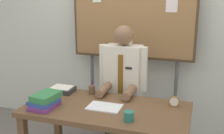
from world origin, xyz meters
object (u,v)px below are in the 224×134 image
object	(u,v)px
desk	(106,116)
bulletin_board	(133,20)
coffee_mug	(129,116)
open_notebook	(105,107)
paper_tray	(62,89)
person	(123,94)
desk_clock	(174,102)
book_stack	(45,101)
pen_holder	(92,90)

from	to	relation	value
desk	bulletin_board	bearing A→B (deg)	89.99
coffee_mug	desk	bearing A→B (deg)	141.77
desk	open_notebook	size ratio (longest dim) A/B	4.93
bulletin_board	paper_tray	distance (m)	1.18
person	bulletin_board	distance (m)	0.90
desk	coffee_mug	bearing A→B (deg)	-38.23
desk	bulletin_board	distance (m)	1.28
desk	desk_clock	distance (m)	0.66
paper_tray	desk	bearing A→B (deg)	-22.32
book_stack	open_notebook	bearing A→B (deg)	17.17
desk	pen_holder	bearing A→B (deg)	132.64
bulletin_board	paper_tray	bearing A→B (deg)	-129.49
bulletin_board	coffee_mug	size ratio (longest dim) A/B	22.95
open_notebook	coffee_mug	size ratio (longest dim) A/B	3.60
open_notebook	paper_tray	xyz separation A→B (m)	(-0.59, 0.27, 0.02)
desk	coffee_mug	xyz separation A→B (m)	(0.28, -0.22, 0.14)
desk	paper_tray	distance (m)	0.66
person	paper_tray	xyz separation A→B (m)	(-0.60, -0.33, 0.10)
desk_clock	pen_holder	distance (m)	0.88
person	paper_tray	distance (m)	0.69
desk_clock	book_stack	bearing A→B (deg)	-160.85
desk	open_notebook	bearing A→B (deg)	-117.82
person	open_notebook	distance (m)	0.60
person	pen_holder	distance (m)	0.41
book_stack	desk_clock	size ratio (longest dim) A/B	3.01
desk	desk_clock	world-z (taller)	desk_clock
book_stack	person	bearing A→B (deg)	54.20
desk	desk_clock	size ratio (longest dim) A/B	15.31
paper_tray	person	bearing A→B (deg)	28.58
pen_holder	coffee_mug	bearing A→B (deg)	-43.00
paper_tray	book_stack	bearing A→B (deg)	-83.07
desk	open_notebook	world-z (taller)	open_notebook
open_notebook	desk_clock	bearing A→B (deg)	20.82
bulletin_board	open_notebook	world-z (taller)	bulletin_board
bulletin_board	open_notebook	size ratio (longest dim) A/B	6.38
person	open_notebook	bearing A→B (deg)	-91.02
person	coffee_mug	bearing A→B (deg)	-70.60
pen_holder	bulletin_board	bearing A→B (deg)	69.07
desk	coffee_mug	size ratio (longest dim) A/B	17.73
open_notebook	desk_clock	size ratio (longest dim) A/B	3.11
person	desk	bearing A→B (deg)	-90.00
desk_clock	coffee_mug	bearing A→B (deg)	-127.20
coffee_mug	pen_holder	size ratio (longest dim) A/B	0.55
pen_holder	desk	bearing A→B (deg)	-47.36
bulletin_board	paper_tray	size ratio (longest dim) A/B	7.76
paper_tray	desk_clock	bearing A→B (deg)	-1.43
desk_clock	person	bearing A→B (deg)	149.67
open_notebook	desk_clock	distance (m)	0.67
open_notebook	desk_clock	xyz separation A→B (m)	(0.62, 0.24, 0.04)
coffee_mug	pen_holder	distance (m)	0.74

